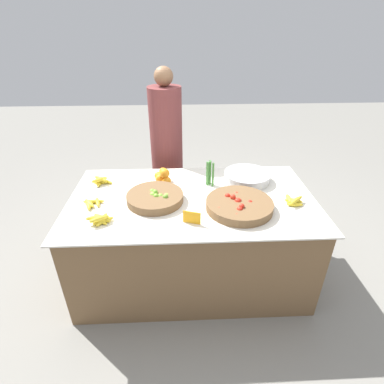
# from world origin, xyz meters

# --- Properties ---
(ground_plane) EXTENTS (12.00, 12.00, 0.00)m
(ground_plane) POSITION_xyz_m (0.00, 0.00, 0.00)
(ground_plane) COLOR gray
(market_table) EXTENTS (1.83, 1.04, 0.74)m
(market_table) POSITION_xyz_m (0.00, 0.00, 0.37)
(market_table) COLOR brown
(market_table) RESTS_ON ground_plane
(lime_bowl) EXTENTS (0.41, 0.41, 0.08)m
(lime_bowl) POSITION_xyz_m (-0.27, -0.04, 0.77)
(lime_bowl) COLOR brown
(lime_bowl) RESTS_ON market_table
(tomato_basket) EXTENTS (0.47, 0.47, 0.09)m
(tomato_basket) POSITION_xyz_m (0.32, -0.17, 0.78)
(tomato_basket) COLOR brown
(tomato_basket) RESTS_ON market_table
(orange_pile) EXTENTS (0.14, 0.18, 0.13)m
(orange_pile) POSITION_xyz_m (-0.23, 0.27, 0.79)
(orange_pile) COLOR orange
(orange_pile) RESTS_ON market_table
(metal_bowl) EXTENTS (0.37, 0.37, 0.07)m
(metal_bowl) POSITION_xyz_m (0.47, 0.26, 0.78)
(metal_bowl) COLOR silver
(metal_bowl) RESTS_ON market_table
(price_sign) EXTENTS (0.11, 0.04, 0.09)m
(price_sign) POSITION_xyz_m (-0.02, -0.33, 0.79)
(price_sign) COLOR orange
(price_sign) RESTS_ON market_table
(veg_bundle) EXTENTS (0.06, 0.07, 0.20)m
(veg_bundle) POSITION_xyz_m (0.15, 0.20, 0.84)
(veg_bundle) COLOR #4C8E42
(veg_bundle) RESTS_ON market_table
(banana_bunch_front_right) EXTENTS (0.19, 0.15, 0.06)m
(banana_bunch_front_right) POSITION_xyz_m (-0.74, 0.26, 0.77)
(banana_bunch_front_right) COLOR yellow
(banana_bunch_front_right) RESTS_ON market_table
(banana_bunch_back_center) EXTENTS (0.14, 0.18, 0.05)m
(banana_bunch_back_center) POSITION_xyz_m (0.73, -0.11, 0.77)
(banana_bunch_back_center) COLOR yellow
(banana_bunch_back_center) RESTS_ON market_table
(banana_bunch_middle_left) EXTENTS (0.15, 0.17, 0.04)m
(banana_bunch_middle_left) POSITION_xyz_m (-0.73, -0.07, 0.76)
(banana_bunch_middle_left) COLOR yellow
(banana_bunch_middle_left) RESTS_ON market_table
(banana_bunch_middle_right) EXTENTS (0.18, 0.16, 0.06)m
(banana_bunch_middle_right) POSITION_xyz_m (-0.62, -0.29, 0.77)
(banana_bunch_middle_right) COLOR yellow
(banana_bunch_middle_right) RESTS_ON market_table
(vendor_person) EXTENTS (0.31, 0.31, 1.56)m
(vendor_person) POSITION_xyz_m (-0.21, 0.86, 0.72)
(vendor_person) COLOR brown
(vendor_person) RESTS_ON ground_plane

